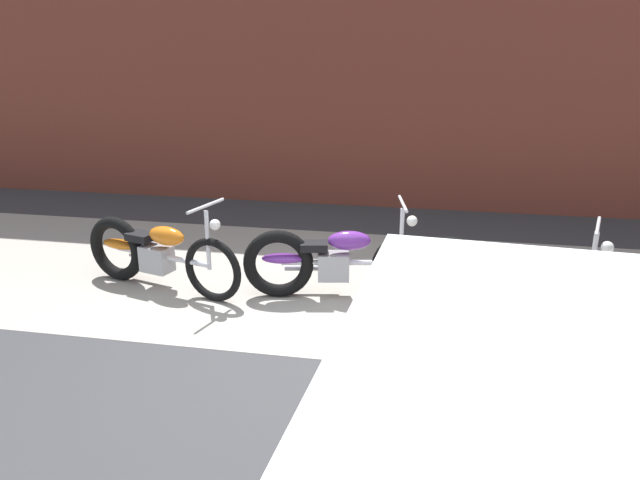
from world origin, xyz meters
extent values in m
plane|color=#38383A|center=(0.00, 0.00, 0.00)|extent=(80.00, 80.00, 0.00)
cube|color=#9E998E|center=(0.00, 1.75, 0.00)|extent=(36.00, 3.50, 0.01)
cube|color=brown|center=(0.00, 5.20, 2.66)|extent=(36.00, 0.50, 5.32)
torus|color=black|center=(-1.28, 1.00, 0.34)|extent=(0.68, 0.26, 0.68)
torus|color=black|center=(-2.53, 1.35, 0.36)|extent=(0.74, 0.33, 0.73)
cylinder|color=silver|center=(-1.90, 1.17, 0.38)|extent=(1.20, 0.39, 0.06)
cube|color=#99999E|center=(-1.98, 1.20, 0.34)|extent=(0.37, 0.30, 0.28)
ellipsoid|color=orange|center=(-1.82, 1.15, 0.62)|extent=(0.48, 0.30, 0.20)
ellipsoid|color=orange|center=(-2.48, 1.34, 0.42)|extent=(0.47, 0.29, 0.10)
cube|color=black|center=(-2.17, 1.25, 0.56)|extent=(0.32, 0.27, 0.08)
cylinder|color=silver|center=(-1.31, 1.01, 0.65)|extent=(0.05, 0.05, 0.62)
cylinder|color=silver|center=(-1.31, 1.01, 1.01)|extent=(0.19, 0.57, 0.03)
sphere|color=white|center=(-1.22, 0.98, 0.83)|extent=(0.11, 0.11, 0.11)
cylinder|color=silver|center=(-2.17, 1.41, 0.26)|extent=(0.55, 0.21, 0.06)
torus|color=black|center=(0.63, 1.46, 0.34)|extent=(0.68, 0.20, 0.68)
torus|color=black|center=(-0.65, 1.22, 0.36)|extent=(0.74, 0.26, 0.73)
cylinder|color=silver|center=(-0.01, 1.34, 0.38)|extent=(1.22, 0.28, 0.06)
cube|color=#99999E|center=(-0.09, 1.33, 0.34)|extent=(0.35, 0.27, 0.28)
ellipsoid|color=#6B2D93|center=(0.07, 1.36, 0.62)|extent=(0.47, 0.27, 0.20)
ellipsoid|color=#6B2D93|center=(-0.60, 1.23, 0.42)|extent=(0.47, 0.26, 0.10)
cube|color=black|center=(-0.28, 1.29, 0.56)|extent=(0.31, 0.25, 0.08)
cylinder|color=silver|center=(0.59, 1.45, 0.65)|extent=(0.05, 0.05, 0.62)
cylinder|color=silver|center=(0.59, 1.45, 1.01)|extent=(0.14, 0.58, 0.03)
sphere|color=white|center=(0.69, 1.47, 0.83)|extent=(0.11, 0.11, 0.11)
cylinder|color=silver|center=(-0.35, 1.43, 0.26)|extent=(0.55, 0.16, 0.06)
torus|color=black|center=(2.37, 0.99, 0.34)|extent=(0.68, 0.25, 0.68)
torus|color=black|center=(1.11, 1.33, 0.36)|extent=(0.74, 0.32, 0.73)
cylinder|color=silver|center=(1.74, 1.16, 0.38)|extent=(1.21, 0.38, 0.06)
cube|color=#99999E|center=(1.66, 1.18, 0.34)|extent=(0.37, 0.30, 0.28)
ellipsoid|color=#197A38|center=(1.82, 1.14, 0.62)|extent=(0.47, 0.30, 0.20)
ellipsoid|color=#197A38|center=(1.16, 1.32, 0.42)|extent=(0.47, 0.29, 0.10)
cube|color=black|center=(1.47, 1.23, 0.56)|extent=(0.32, 0.27, 0.08)
cylinder|color=silver|center=(2.33, 1.00, 0.65)|extent=(0.05, 0.05, 0.62)
cylinder|color=silver|center=(2.33, 1.00, 1.01)|extent=(0.18, 0.57, 0.03)
sphere|color=white|center=(2.42, 0.98, 0.83)|extent=(0.11, 0.11, 0.11)
cylinder|color=silver|center=(1.47, 1.39, 0.26)|extent=(0.55, 0.20, 0.06)
camera|label=1|loc=(0.87, -4.51, 2.61)|focal=34.37mm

